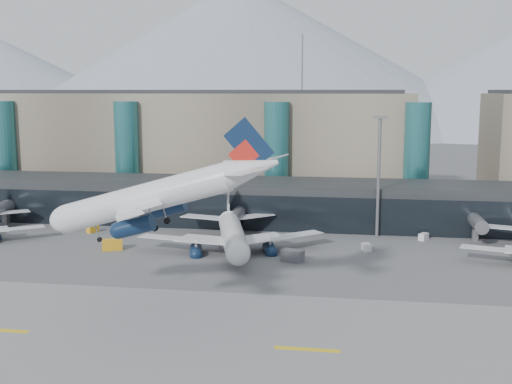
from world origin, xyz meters
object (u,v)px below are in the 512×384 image
at_px(jet_parked_mid, 232,226).
at_px(veh_d, 424,237).
at_px(veh_b, 93,229).
at_px(veh_h, 112,245).
at_px(veh_c, 292,256).
at_px(lightmast_mid, 379,169).
at_px(veh_g, 366,247).
at_px(hero_jet, 168,187).

bearing_deg(jet_parked_mid, veh_d, -85.12).
height_order(veh_b, veh_h, veh_h).
bearing_deg(veh_c, veh_h, -163.43).
distance_m(lightmast_mid, veh_g, 19.12).
xyz_separation_m(lightmast_mid, veh_b, (-61.64, -5.83, -13.71)).
bearing_deg(veh_h, veh_d, -8.50).
xyz_separation_m(jet_parked_mid, veh_c, (12.77, -7.80, -3.55)).
xyz_separation_m(hero_jet, veh_d, (39.60, 50.75, -17.14)).
bearing_deg(veh_d, veh_c, 160.71).
bearing_deg(jet_parked_mid, veh_c, -136.06).
relative_size(jet_parked_mid, veh_b, 15.53).
xyz_separation_m(veh_b, veh_d, (71.17, 3.83, -0.01)).
relative_size(lightmast_mid, jet_parked_mid, 0.67).
distance_m(veh_c, veh_g, 16.86).
xyz_separation_m(veh_b, veh_c, (45.86, -17.47, 0.39)).
distance_m(hero_jet, veh_b, 59.09).
bearing_deg(veh_c, jet_parked_mid, 170.21).
height_order(veh_b, veh_c, veh_c).
relative_size(jet_parked_mid, veh_c, 9.64).
relative_size(lightmast_mid, veh_g, 10.59).
bearing_deg(veh_c, veh_d, 61.72).
bearing_deg(lightmast_mid, veh_g, -100.15).
xyz_separation_m(veh_c, veh_h, (-35.72, 3.17, -0.05)).
bearing_deg(veh_g, veh_h, -97.33).
bearing_deg(veh_c, veh_g, 58.82).
distance_m(jet_parked_mid, veh_h, 23.69).
height_order(lightmast_mid, jet_parked_mid, lightmast_mid).
xyz_separation_m(jet_parked_mid, veh_b, (-33.09, 9.67, -3.94)).
height_order(lightmast_mid, veh_c, lightmast_mid).
xyz_separation_m(hero_jet, veh_g, (27.72, 39.63, -17.14)).
bearing_deg(veh_b, veh_h, -116.13).
bearing_deg(veh_g, jet_parked_mid, -100.26).
bearing_deg(veh_d, veh_g, 163.71).
distance_m(jet_parked_mid, veh_b, 34.70).
bearing_deg(hero_jet, veh_c, 66.91).
distance_m(lightmast_mid, veh_c, 31.13).
height_order(jet_parked_mid, veh_g, jet_parked_mid).
bearing_deg(veh_g, veh_b, -112.46).
bearing_deg(veh_b, veh_c, -82.32).
bearing_deg(jet_parked_mid, veh_b, 59.08).
bearing_deg(veh_h, jet_parked_mid, -13.63).
xyz_separation_m(jet_parked_mid, veh_g, (26.20, 2.38, -3.95)).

